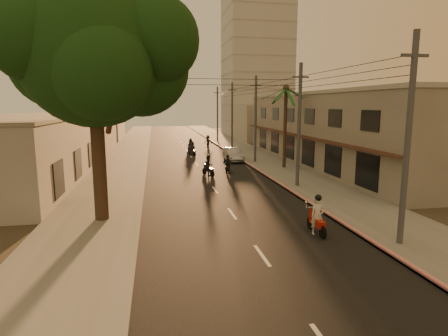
{
  "coord_description": "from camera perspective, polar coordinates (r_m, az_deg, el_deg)",
  "views": [
    {
      "loc": [
        -4.13,
        -17.84,
        6.05
      ],
      "look_at": [
        0.36,
        6.42,
        1.87
      ],
      "focal_mm": 30.0,
      "sensor_mm": 36.0,
      "label": 1
    }
  ],
  "objects": [
    {
      "name": "utility_poles",
      "position": [
        39.23,
        4.87,
        10.29
      ],
      "size": [
        1.2,
        48.26,
        9.0
      ],
      "color": "#38383A",
      "rests_on": "ground"
    },
    {
      "name": "scooter_red",
      "position": [
        18.27,
        14.02,
        -7.25
      ],
      "size": [
        0.74,
        1.97,
        1.94
      ],
      "rotation": [
        0.0,
        0.0,
        0.01
      ],
      "color": "black",
      "rests_on": "ground"
    },
    {
      "name": "scooter_far_c",
      "position": [
        49.35,
        -5.12,
        3.45
      ],
      "size": [
        1.08,
        1.72,
        1.74
      ],
      "rotation": [
        0.0,
        0.0,
        0.28
      ],
      "color": "black",
      "rests_on": "ground"
    },
    {
      "name": "ground",
      "position": [
        19.29,
        2.46,
        -8.68
      ],
      "size": [
        160.0,
        160.0,
        0.0
      ],
      "primitive_type": "plane",
      "color": "#383023",
      "rests_on": "ground"
    },
    {
      "name": "filler_left_near",
      "position": [
        52.91,
        -21.28,
        4.79
      ],
      "size": [
        8.0,
        14.0,
        4.4
      ],
      "primitive_type": "cube",
      "color": "#A5A195",
      "rests_on": "ground"
    },
    {
      "name": "scooter_far_a",
      "position": [
        44.87,
        -4.84,
        2.87
      ],
      "size": [
        1.18,
        1.72,
        1.78
      ],
      "rotation": [
        0.0,
        0.0,
        0.37
      ],
      "color": "black",
      "rests_on": "ground"
    },
    {
      "name": "distant_tower",
      "position": [
        76.95,
        4.92,
        15.51
      ],
      "size": [
        12.1,
        12.1,
        28.0
      ],
      "color": "#B7B5B2",
      "rests_on": "ground"
    },
    {
      "name": "parked_car",
      "position": [
        40.45,
        1.39,
        2.05
      ],
      "size": [
        1.69,
        4.49,
        1.46
      ],
      "primitive_type": "imported",
      "rotation": [
        0.0,
        0.0,
        0.02
      ],
      "color": "#9FA1A7",
      "rests_on": "ground"
    },
    {
      "name": "road",
      "position": [
        38.54,
        -4.2,
        0.57
      ],
      "size": [
        10.0,
        140.0,
        0.02
      ],
      "primitive_type": "cube",
      "color": "black",
      "rests_on": "ground"
    },
    {
      "name": "scooter_far_b",
      "position": [
        53.44,
        -2.45,
        4.0
      ],
      "size": [
        1.39,
        1.81,
        1.8
      ],
      "rotation": [
        0.0,
        0.0,
        -0.24
      ],
      "color": "black",
      "rests_on": "ground"
    },
    {
      "name": "palm_tree",
      "position": [
        35.97,
        9.42,
        11.24
      ],
      "size": [
        5.0,
        5.0,
        8.2
      ],
      "color": "black",
      "rests_on": "ground"
    },
    {
      "name": "curb_stripe",
      "position": [
        34.63,
        5.14,
        -0.32
      ],
      "size": [
        0.2,
        60.0,
        0.2
      ],
      "primitive_type": "cube",
      "color": "red",
      "rests_on": "ground"
    },
    {
      "name": "filler_right",
      "position": [
        65.48,
        5.65,
        6.89
      ],
      "size": [
        8.0,
        14.0,
        6.0
      ],
      "primitive_type": "cube",
      "color": "#A5A195",
      "rests_on": "ground"
    },
    {
      "name": "sidewalk_right",
      "position": [
        40.04,
        6.53,
        0.94
      ],
      "size": [
        5.0,
        140.0,
        0.12
      ],
      "primitive_type": "cube",
      "color": "slate",
      "rests_on": "ground"
    },
    {
      "name": "scooter_mid_b",
      "position": [
        33.69,
        0.55,
        0.55
      ],
      "size": [
        1.15,
        1.59,
        1.63
      ],
      "rotation": [
        0.0,
        0.0,
        -0.36
      ],
      "color": "black",
      "rests_on": "ground"
    },
    {
      "name": "sidewalk_left",
      "position": [
        38.46,
        -15.37,
        0.3
      ],
      "size": [
        5.0,
        140.0,
        0.12
      ],
      "primitive_type": "cube",
      "color": "slate",
      "rests_on": "ground"
    },
    {
      "name": "scooter_mid_a",
      "position": [
        32.02,
        -2.37,
        0.25
      ],
      "size": [
        1.33,
        1.76,
        1.84
      ],
      "rotation": [
        0.0,
        0.0,
        0.42
      ],
      "color": "black",
      "rests_on": "ground"
    },
    {
      "name": "shophouse_row",
      "position": [
        40.22,
        16.35,
        5.8
      ],
      "size": [
        8.8,
        34.2,
        7.3
      ],
      "color": "gray",
      "rests_on": "ground"
    },
    {
      "name": "broadleaf_tree",
      "position": [
        20.29,
        -18.15,
        16.02
      ],
      "size": [
        9.6,
        8.7,
        12.1
      ],
      "color": "black",
      "rests_on": "ground"
    },
    {
      "name": "left_building",
      "position": [
        33.51,
        -27.54,
        2.61
      ],
      "size": [
        8.2,
        24.2,
        5.2
      ],
      "color": "#A5A195",
      "rests_on": "ground"
    },
    {
      "name": "filler_left_far",
      "position": [
        70.58,
        -18.66,
        7.04
      ],
      "size": [
        8.0,
        14.0,
        7.0
      ],
      "primitive_type": "cube",
      "color": "#A5A195",
      "rests_on": "ground"
    }
  ]
}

